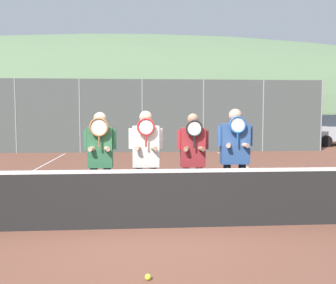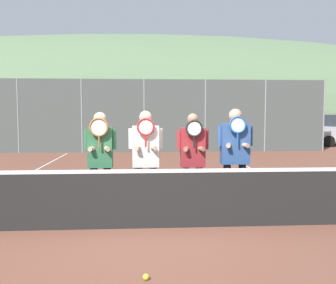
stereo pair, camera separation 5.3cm
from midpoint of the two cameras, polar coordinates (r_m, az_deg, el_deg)
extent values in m
plane|color=brown|center=(5.97, -3.12, -12.98)|extent=(120.00, 120.00, 0.00)
ellipsoid|color=#5B7551|center=(65.60, -3.67, 2.88)|extent=(136.19, 75.66, 26.48)
cube|color=tan|center=(24.57, -4.45, 3.55)|extent=(18.22, 5.00, 2.82)
cube|color=#4C4C51|center=(24.59, -4.48, 7.26)|extent=(18.72, 5.50, 0.36)
cylinder|color=gray|center=(17.97, -21.81, 3.72)|extent=(0.06, 0.06, 3.32)
cylinder|color=gray|center=(17.31, -12.91, 3.90)|extent=(0.06, 0.06, 3.32)
cylinder|color=gray|center=(17.09, -3.55, 4.00)|extent=(0.06, 0.06, 3.32)
cylinder|color=gray|center=(17.33, 5.81, 3.99)|extent=(0.06, 0.06, 3.32)
cylinder|color=gray|center=(18.01, 14.68, 3.89)|extent=(0.06, 0.06, 3.32)
cylinder|color=gray|center=(19.08, 22.73, 3.71)|extent=(0.06, 0.06, 3.32)
cube|color=#4C5451|center=(17.09, -3.55, 4.00)|extent=(16.86, 0.02, 3.32)
cube|color=black|center=(5.86, -3.14, -8.90)|extent=(9.00, 0.02, 0.87)
cube|color=white|center=(5.77, -3.16, -4.46)|extent=(9.00, 0.03, 0.06)
cube|color=white|center=(9.53, 17.80, -6.56)|extent=(0.05, 16.00, 0.01)
cylinder|color=#232838|center=(6.57, -10.95, -7.54)|extent=(0.13, 0.13, 0.87)
cylinder|color=#232838|center=(6.55, -8.97, -7.56)|extent=(0.13, 0.13, 0.87)
cube|color=#337047|center=(6.44, -10.05, -0.79)|extent=(0.41, 0.22, 0.69)
sphere|color=tan|center=(6.42, -10.11, 3.57)|extent=(0.21, 0.21, 0.21)
cylinder|color=#337047|center=(6.46, -12.10, 0.39)|extent=(0.08, 0.08, 0.34)
cylinder|color=#337047|center=(6.41, -8.02, 0.41)|extent=(0.08, 0.08, 0.34)
cylinder|color=tan|center=(6.37, -11.06, -0.99)|extent=(0.16, 0.27, 0.08)
cylinder|color=tan|center=(6.35, -9.22, -0.99)|extent=(0.16, 0.27, 0.08)
cylinder|color=#936033|center=(6.26, -10.25, 0.03)|extent=(0.03, 0.03, 0.20)
torus|color=#936033|center=(6.24, -10.28, 2.24)|extent=(0.32, 0.03, 0.32)
cylinder|color=silver|center=(6.24, -10.28, 2.24)|extent=(0.26, 0.00, 0.26)
cylinder|color=white|center=(6.47, -4.24, -7.62)|extent=(0.13, 0.13, 0.88)
cylinder|color=white|center=(6.47, -2.05, -7.61)|extent=(0.13, 0.13, 0.88)
cube|color=white|center=(6.35, -3.18, -0.67)|extent=(0.45, 0.22, 0.69)
sphere|color=tan|center=(6.33, -3.19, 3.81)|extent=(0.21, 0.21, 0.21)
cylinder|color=white|center=(6.34, -5.43, 0.54)|extent=(0.08, 0.08, 0.34)
cylinder|color=white|center=(6.35, -0.94, 0.56)|extent=(0.08, 0.08, 0.34)
cylinder|color=tan|center=(6.26, -4.19, -0.88)|extent=(0.16, 0.27, 0.08)
cylinder|color=tan|center=(6.26, -2.15, -0.87)|extent=(0.16, 0.27, 0.08)
cylinder|color=red|center=(6.16, -3.16, 0.15)|extent=(0.03, 0.03, 0.20)
torus|color=red|center=(6.15, -3.17, 2.31)|extent=(0.29, 0.03, 0.29)
cylinder|color=silver|center=(6.15, -3.17, 2.31)|extent=(0.24, 0.00, 0.24)
cylinder|color=white|center=(6.61, 2.99, -7.44)|extent=(0.13, 0.13, 0.85)
cylinder|color=white|center=(6.64, 4.97, -7.40)|extent=(0.13, 0.13, 0.85)
cube|color=maroon|center=(6.51, 4.02, -0.81)|extent=(0.42, 0.22, 0.68)
sphere|color=#997056|center=(6.49, 4.04, 3.51)|extent=(0.19, 0.19, 0.19)
cylinder|color=maroon|center=(6.47, 1.97, 0.34)|extent=(0.08, 0.08, 0.33)
cylinder|color=maroon|center=(6.54, 6.06, 0.35)|extent=(0.08, 0.08, 0.33)
cylinder|color=#997056|center=(6.41, 3.20, -1.02)|extent=(0.16, 0.27, 0.08)
cylinder|color=#997056|center=(6.44, 5.05, -1.00)|extent=(0.16, 0.27, 0.08)
cylinder|color=black|center=(6.33, 4.24, -0.01)|extent=(0.03, 0.03, 0.20)
torus|color=black|center=(6.31, 4.25, 2.08)|extent=(0.29, 0.03, 0.29)
cylinder|color=silver|center=(6.31, 4.25, 2.08)|extent=(0.24, 0.00, 0.24)
cylinder|color=#232838|center=(6.75, 9.17, -7.07)|extent=(0.13, 0.13, 0.89)
cylinder|color=#232838|center=(6.82, 11.41, -6.99)|extent=(0.13, 0.13, 0.89)
cube|color=#335693|center=(6.67, 10.39, -0.27)|extent=(0.49, 0.22, 0.71)
sphere|color=tan|center=(6.65, 10.45, 4.04)|extent=(0.23, 0.23, 0.23)
cylinder|color=#335693|center=(6.60, 8.12, 0.92)|extent=(0.08, 0.08, 0.35)
cylinder|color=#335693|center=(6.74, 12.66, 0.92)|extent=(0.08, 0.08, 0.35)
cylinder|color=tan|center=(6.56, 9.54, -0.48)|extent=(0.16, 0.27, 0.08)
cylinder|color=tan|center=(6.62, 11.62, -0.46)|extent=(0.16, 0.27, 0.08)
cylinder|color=#1E5BAD|center=(6.49, 10.79, 0.52)|extent=(0.03, 0.03, 0.20)
torus|color=#1E5BAD|center=(6.48, 10.82, 2.58)|extent=(0.30, 0.03, 0.30)
cylinder|color=silver|center=(6.48, 10.82, 2.58)|extent=(0.25, 0.00, 0.25)
cube|color=black|center=(20.28, -15.32, 1.25)|extent=(4.28, 1.89, 0.83)
cube|color=#2D3842|center=(20.25, -15.37, 3.37)|extent=(2.35, 1.74, 0.68)
cylinder|color=black|center=(19.12, -11.80, -0.11)|extent=(0.60, 0.16, 0.60)
cylinder|color=black|center=(21.02, -11.06, 0.30)|extent=(0.60, 0.16, 0.60)
cylinder|color=black|center=(19.70, -19.83, -0.15)|extent=(0.60, 0.16, 0.60)
cylinder|color=black|center=(21.55, -18.41, 0.26)|extent=(0.60, 0.16, 0.60)
cube|color=silver|center=(20.01, -1.15, 1.29)|extent=(4.06, 1.74, 0.77)
cube|color=#2D3842|center=(19.99, -1.15, 3.30)|extent=(2.24, 1.60, 0.63)
cylinder|color=black|center=(19.26, 2.90, 0.01)|extent=(0.60, 0.16, 0.60)
cylinder|color=black|center=(21.02, 2.34, 0.38)|extent=(0.60, 0.16, 0.60)
cylinder|color=black|center=(19.13, -4.98, -0.03)|extent=(0.60, 0.16, 0.60)
cylinder|color=black|center=(20.91, -4.87, 0.35)|extent=(0.60, 0.16, 0.60)
cube|color=#B2B7BC|center=(20.92, 12.79, 1.31)|extent=(4.42, 1.87, 0.76)
cube|color=#2D3842|center=(20.90, 12.82, 3.21)|extent=(2.43, 1.72, 0.63)
cylinder|color=black|center=(20.51, 17.37, 0.08)|extent=(0.60, 0.16, 0.60)
cylinder|color=black|center=(22.29, 15.61, 0.45)|extent=(0.60, 0.16, 0.60)
cylinder|color=black|center=(19.66, 9.54, 0.04)|extent=(0.60, 0.16, 0.60)
cylinder|color=black|center=(21.51, 8.38, 0.43)|extent=(0.60, 0.16, 0.60)
cylinder|color=black|center=(21.42, 23.37, 0.10)|extent=(0.60, 0.16, 0.60)
cylinder|color=black|center=(23.01, 21.37, 0.43)|extent=(0.60, 0.16, 0.60)
sphere|color=#CCDB33|center=(4.27, -3.01, -19.84)|extent=(0.07, 0.07, 0.07)
camera|label=1|loc=(0.03, -89.77, 0.02)|focal=40.00mm
camera|label=2|loc=(0.03, 90.23, -0.02)|focal=40.00mm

